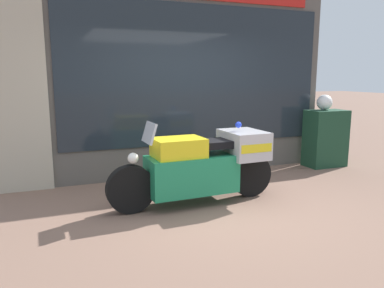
% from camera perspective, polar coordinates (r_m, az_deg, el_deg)
% --- Properties ---
extents(ground_plane, '(60.00, 60.00, 0.00)m').
position_cam_1_polar(ground_plane, '(5.03, 4.50, -9.75)').
color(ground_plane, '#7A5B4C').
extents(shop_building, '(5.83, 0.55, 3.36)m').
position_cam_1_polar(shop_building, '(6.46, -6.42, 9.95)').
color(shop_building, '#56514C').
rests_on(shop_building, ground).
extents(window_display, '(4.49, 0.30, 1.97)m').
position_cam_1_polar(window_display, '(6.85, -0.09, -0.23)').
color(window_display, slate).
rests_on(window_display, ground).
extents(paramedic_motorcycle, '(2.39, 0.71, 1.15)m').
position_cam_1_polar(paramedic_motorcycle, '(5.10, 1.80, -2.95)').
color(paramedic_motorcycle, black).
rests_on(paramedic_motorcycle, ground).
extents(utility_cabinet, '(0.76, 0.45, 1.08)m').
position_cam_1_polar(utility_cabinet, '(7.64, 19.67, 0.82)').
color(utility_cabinet, '#193D28').
rests_on(utility_cabinet, ground).
extents(white_helmet, '(0.29, 0.29, 0.29)m').
position_cam_1_polar(white_helmet, '(7.60, 19.53, 6.00)').
color(white_helmet, white).
rests_on(white_helmet, utility_cabinet).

